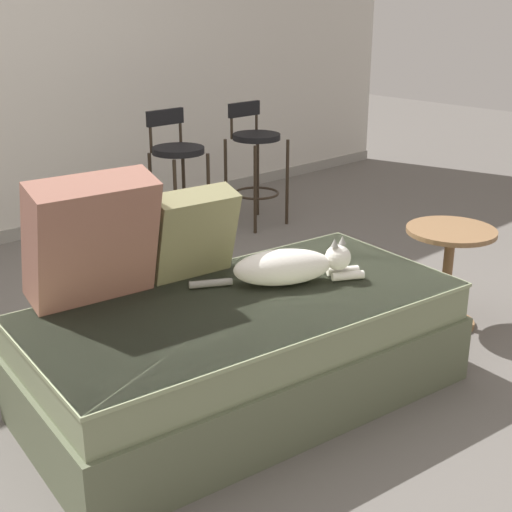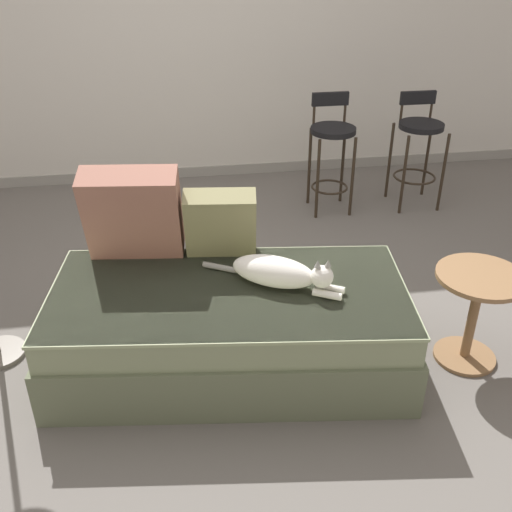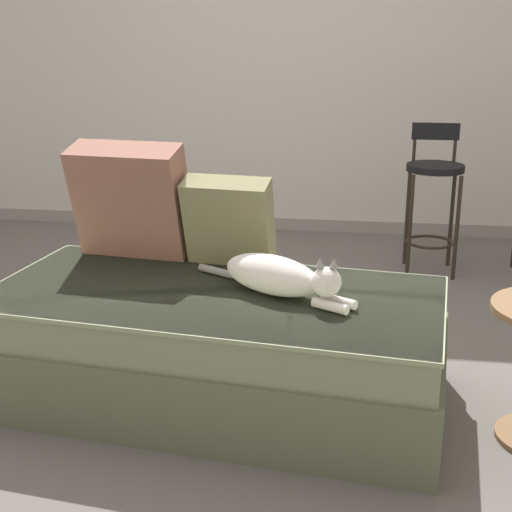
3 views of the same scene
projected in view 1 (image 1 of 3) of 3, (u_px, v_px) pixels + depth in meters
name	position (u px, v px, depth m)	size (l,w,h in m)	color
ground_plane	(188.00, 364.00, 3.27)	(16.00, 16.00, 0.00)	#66605B
couch	(246.00, 349.00, 2.92)	(1.87, 1.08, 0.45)	#636B50
throw_pillow_corner	(92.00, 239.00, 2.74)	(0.52, 0.35, 0.52)	#936051
throw_pillow_middle	(191.00, 233.00, 3.00)	(0.39, 0.27, 0.39)	#847F56
cat	(290.00, 266.00, 2.97)	(0.66, 0.44, 0.19)	white
bar_stool_near_window	(177.00, 167.00, 4.66)	(0.34, 0.34, 0.89)	#2D2319
bar_stool_by_doorway	(255.00, 154.00, 5.11)	(0.34, 0.34, 0.88)	#2D2319
side_table	(448.00, 263.00, 3.56)	(0.44, 0.44, 0.51)	olive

